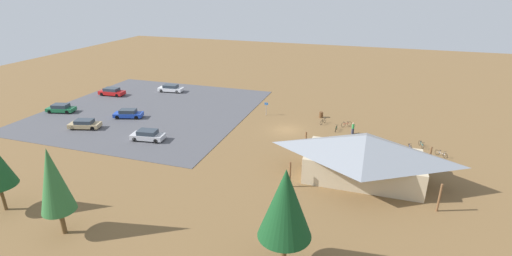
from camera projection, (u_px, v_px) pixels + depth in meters
name	position (u px, v px, depth m)	size (l,w,h in m)	color
ground	(287.00, 130.00, 52.98)	(160.00, 160.00, 0.00)	brown
parking_lot_asphalt	(150.00, 110.00, 61.29)	(32.61, 33.30, 0.05)	#4C4C51
bike_pavilion	(364.00, 155.00, 38.95)	(14.39, 8.82, 5.05)	#C6B28E
trash_bin	(321.00, 115.00, 57.76)	(0.60, 0.60, 0.90)	brown
lot_sign	(266.00, 107.00, 58.42)	(0.56, 0.08, 2.20)	#99999E
pine_east	(285.00, 204.00, 25.42)	(3.90, 3.90, 8.26)	brown
pine_mideast	(53.00, 180.00, 29.40)	(2.74, 2.74, 7.92)	brown
bicycle_black_by_bin	(323.00, 121.00, 55.18)	(0.70, 1.63, 0.85)	black
bicycle_blue_trailside	(410.00, 148.00, 46.17)	(0.56, 1.67, 0.88)	black
bicycle_red_edge_north	(346.00, 124.00, 54.10)	(1.39, 1.17, 0.81)	black
bicycle_white_near_porch	(360.00, 136.00, 50.12)	(1.63, 0.48, 0.76)	black
bicycle_silver_lone_east	(441.00, 154.00, 44.82)	(1.32, 1.18, 0.82)	black
bicycle_teal_back_row	(421.00, 144.00, 47.40)	(0.61, 1.68, 0.83)	black
bicycle_green_yard_center	(336.00, 128.00, 52.65)	(0.48, 1.65, 0.76)	black
car_white_back_corner	(171.00, 88.00, 71.12)	(4.91, 2.36, 1.39)	white
car_tan_aisle_side	(85.00, 124.00, 53.20)	(4.71, 2.90, 1.34)	tan
car_green_second_row	(61.00, 108.00, 59.88)	(4.66, 2.81, 1.37)	#1E6B3D
car_silver_mid_lot	(148.00, 135.00, 49.24)	(4.63, 2.43, 1.44)	#BCBCC1
car_red_inner_stall	(112.00, 92.00, 68.83)	(4.85, 2.18, 1.43)	red
car_blue_by_curb	(128.00, 114.00, 57.39)	(4.68, 2.88, 1.38)	#1E42B2
visitor_near_lot	(353.00, 128.00, 51.34)	(0.36, 0.40, 1.67)	#2D3347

